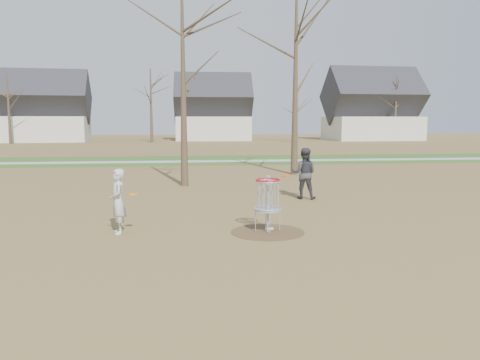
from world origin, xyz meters
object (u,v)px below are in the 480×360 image
object	(u,v)px
player_throwing	(304,173)
disc_grounded	(269,228)
player_standing	(118,201)
disc_golf_basket	(268,195)

from	to	relation	value
player_throwing	disc_grounded	world-z (taller)	player_throwing
disc_grounded	player_standing	bearing A→B (deg)	179.68
player_standing	player_throwing	distance (m)	7.21
player_standing	player_throwing	size ratio (longest dim) A/B	0.88
player_standing	disc_golf_basket	size ratio (longest dim) A/B	1.16
player_standing	player_throwing	xyz separation A→B (m)	(5.71, 4.40, 0.10)
player_standing	disc_golf_basket	xyz separation A→B (m)	(3.59, -0.31, 0.13)
disc_grounded	disc_golf_basket	size ratio (longest dim) A/B	0.16
player_standing	disc_grounded	world-z (taller)	player_standing
player_standing	disc_grounded	bearing A→B (deg)	77.00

